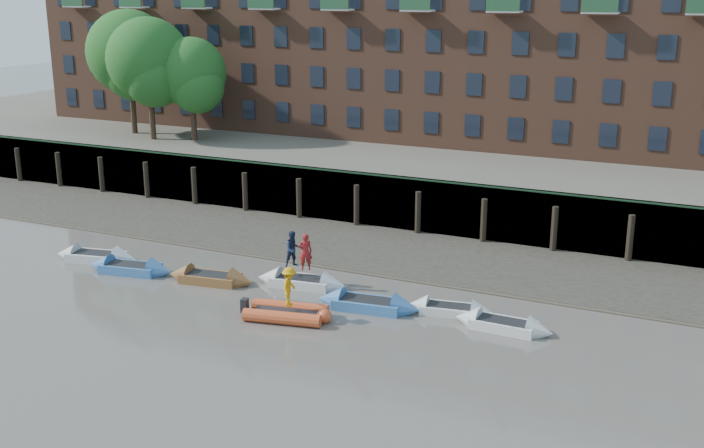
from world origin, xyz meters
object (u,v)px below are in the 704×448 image
Objects in this scene: person_rower_a at (305,252)px; rowboat_5 at (450,309)px; rowboat_0 at (96,257)px; rowboat_4 at (368,304)px; rib_tender at (290,313)px; rowboat_1 at (130,268)px; rowboat_2 at (210,278)px; person_rib_crew at (289,287)px; rowboat_6 at (503,325)px; rowboat_3 at (302,282)px; person_rower_b at (293,249)px.

rowboat_5 is at bearing 143.60° from person_rower_a.
rowboat_4 reaches higher than rowboat_0.
rowboat_0 is at bearing 173.00° from rowboat_4.
rowboat_0 is at bearing 157.40° from rib_tender.
rowboat_1 reaches higher than rowboat_2.
rowboat_0 is 1.18× the size of rowboat_5.
rowboat_4 is 2.82× the size of person_rib_crew.
rib_tender is (13.32, -2.58, 0.05)m from rowboat_0.
person_rib_crew is at bearing -143.92° from rowboat_4.
rowboat_1 is 19.29m from rowboat_6.
rowboat_4 is at bearing -7.52° from rowboat_2.
rowboat_0 is 15.97m from rowboat_4.
rowboat_3 is 2.65× the size of person_rower_b.
rowboat_1 reaches higher than rowboat_6.
person_rower_a is (0.25, -0.03, 1.59)m from rowboat_3.
person_rower_b reaches higher than rowboat_5.
rowboat_2 is at bearing -13.09° from rowboat_0.
rowboat_0 reaches higher than rowboat_2.
rowboat_1 is at bearing 158.20° from rib_tender.
rowboat_3 is 10.40m from rowboat_6.
person_rower_b is (-8.22, 0.42, 1.60)m from rowboat_5.
rowboat_1 is 1.03× the size of rowboat_2.
rowboat_2 is at bearing 152.79° from person_rower_b.
rowboat_4 is 1.15× the size of rowboat_6.
rowboat_6 is (22.15, 0.30, -0.02)m from rowboat_0.
rowboat_6 is 10.27m from person_rower_a.
rowboat_2 is 8.51m from rowboat_4.
rowboat_3 reaches higher than rib_tender.
rowboat_6 is (6.18, 0.35, -0.03)m from rowboat_4.
person_rib_crew is (1.51, -3.80, 1.26)m from rowboat_3.
rowboat_5 is at bearing -72.35° from person_rib_crew.
person_rower_b reaches higher than person_rib_crew.
rowboat_0 is 1.02× the size of rowboat_3.
rowboat_0 is 13.60m from person_rib_crew.
rowboat_2 reaches higher than rowboat_6.
rowboat_3 is 7.69m from rowboat_5.
rowboat_6 is 11.05m from person_rower_b.
rowboat_2 is 4.44m from person_rower_b.
rowboat_1 is 8.80m from person_rower_b.
rowboat_6 is at bearing -7.00° from rowboat_1.
rowboat_2 is 0.94× the size of rowboat_4.
rib_tender is 1.21m from person_rib_crew.
rowboat_2 is 4.59m from rowboat_3.
rowboat_0 is 22.15m from rowboat_6.
person_rib_crew reaches higher than rowboat_1.
rowboat_0 is 1.01× the size of rowboat_1.
rib_tender is (-2.65, -2.53, 0.04)m from rowboat_4.
rowboat_4 reaches higher than rowboat_2.
rowboat_1 is 9.13m from rowboat_3.
rowboat_6 is (10.35, -0.98, -0.02)m from rowboat_3.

